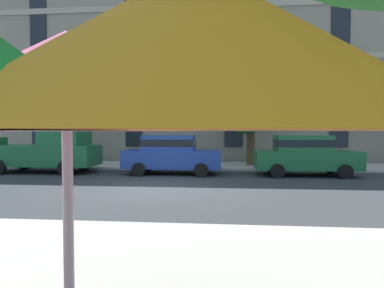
{
  "coord_description": "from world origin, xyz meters",
  "views": [
    {
      "loc": [
        2.34,
        -10.76,
        1.95
      ],
      "look_at": [
        1.08,
        3.2,
        1.4
      ],
      "focal_mm": 29.94,
      "sensor_mm": 36.0,
      "label": 1
    }
  ],
  "objects_px": {
    "pickup_green": "(48,151)",
    "street_tree_middle": "(247,106)",
    "sedan_green": "(304,154)",
    "sedan_blue": "(172,153)",
    "street_tree_left": "(70,122)",
    "patio_umbrella": "(66,87)"
  },
  "relations": [
    {
      "from": "pickup_green",
      "to": "street_tree_middle",
      "type": "bearing_deg",
      "value": 17.06
    },
    {
      "from": "street_tree_middle",
      "to": "pickup_green",
      "type": "bearing_deg",
      "value": -162.94
    },
    {
      "from": "pickup_green",
      "to": "sedan_green",
      "type": "bearing_deg",
      "value": -0.0
    },
    {
      "from": "sedan_blue",
      "to": "street_tree_left",
      "type": "xyz_separation_m",
      "value": [
        -6.22,
        2.82,
        1.56
      ]
    },
    {
      "from": "pickup_green",
      "to": "street_tree_middle",
      "type": "relative_size",
      "value": 1.04
    },
    {
      "from": "sedan_blue",
      "to": "patio_umbrella",
      "type": "relative_size",
      "value": 1.21
    },
    {
      "from": "sedan_blue",
      "to": "street_tree_middle",
      "type": "xyz_separation_m",
      "value": [
        3.62,
        2.93,
        2.36
      ]
    },
    {
      "from": "sedan_green",
      "to": "street_tree_middle",
      "type": "xyz_separation_m",
      "value": [
        -2.3,
        2.93,
        2.36
      ]
    },
    {
      "from": "sedan_green",
      "to": "street_tree_middle",
      "type": "distance_m",
      "value": 4.41
    },
    {
      "from": "pickup_green",
      "to": "street_tree_left",
      "type": "height_order",
      "value": "street_tree_left"
    },
    {
      "from": "sedan_blue",
      "to": "street_tree_left",
      "type": "distance_m",
      "value": 7.01
    },
    {
      "from": "pickup_green",
      "to": "street_tree_middle",
      "type": "height_order",
      "value": "street_tree_middle"
    },
    {
      "from": "street_tree_middle",
      "to": "sedan_green",
      "type": "bearing_deg",
      "value": -51.81
    },
    {
      "from": "street_tree_left",
      "to": "patio_umbrella",
      "type": "bearing_deg",
      "value": -63.92
    },
    {
      "from": "street_tree_middle",
      "to": "patio_umbrella",
      "type": "relative_size",
      "value": 1.35
    },
    {
      "from": "sedan_green",
      "to": "street_tree_left",
      "type": "bearing_deg",
      "value": 166.91
    },
    {
      "from": "pickup_green",
      "to": "sedan_blue",
      "type": "height_order",
      "value": "pickup_green"
    },
    {
      "from": "street_tree_left",
      "to": "street_tree_middle",
      "type": "bearing_deg",
      "value": 0.6
    },
    {
      "from": "street_tree_left",
      "to": "street_tree_middle",
      "type": "xyz_separation_m",
      "value": [
        9.84,
        0.1,
        0.8
      ]
    },
    {
      "from": "sedan_green",
      "to": "street_tree_left",
      "type": "height_order",
      "value": "street_tree_left"
    },
    {
      "from": "sedan_blue",
      "to": "street_tree_middle",
      "type": "relative_size",
      "value": 0.9
    },
    {
      "from": "sedan_green",
      "to": "patio_umbrella",
      "type": "height_order",
      "value": "patio_umbrella"
    }
  ]
}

